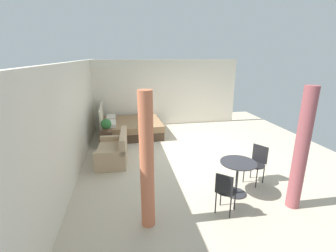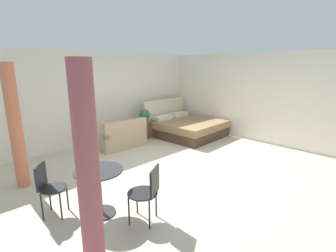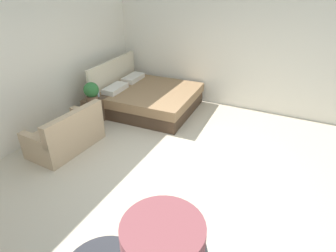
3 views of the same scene
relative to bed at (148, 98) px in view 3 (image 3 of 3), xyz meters
The scene contains 8 objects.
ground_plane 2.53m from the bed, 141.94° to the right, with size 9.25×8.84×0.02m, color beige.
wall_back 2.62m from the bed, 145.35° to the left, with size 9.25×0.12×2.62m, color silver.
wall_right 2.18m from the bed, 53.66° to the right, with size 0.12×5.84×2.62m, color silver.
bed is the anchor object (origin of this frame).
couch 2.25m from the bed, 167.55° to the left, with size 1.35×0.82×0.81m.
nightstand 1.27m from the bed, 143.56° to the left, with size 0.50×0.39×0.52m.
potted_plant 1.41m from the bed, 147.26° to the left, with size 0.32×0.32×0.40m.
vase 1.23m from the bed, 139.41° to the left, with size 0.11×0.11×0.16m.
Camera 3 is at (-3.34, -1.62, 2.89)m, focal length 29.52 mm.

